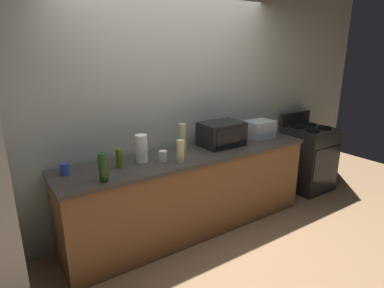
{
  "coord_description": "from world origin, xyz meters",
  "views": [
    {
      "loc": [
        -1.77,
        -2.26,
        1.96
      ],
      "look_at": [
        0.0,
        0.4,
        1.0
      ],
      "focal_mm": 29.72,
      "sensor_mm": 36.0,
      "label": 1
    }
  ],
  "objects": [
    {
      "name": "counter_run",
      "position": [
        0.0,
        0.4,
        0.45
      ],
      "size": [
        2.84,
        0.64,
        0.9
      ],
      "color": "brown",
      "rests_on": "ground_plane"
    },
    {
      "name": "mug_white",
      "position": [
        -0.38,
        0.34,
        0.95
      ],
      "size": [
        0.08,
        0.08,
        0.11
      ],
      "primitive_type": "cylinder",
      "color": "white",
      "rests_on": "counter_run"
    },
    {
      "name": "back_wall",
      "position": [
        0.0,
        0.81,
        1.35
      ],
      "size": [
        6.4,
        0.1,
        2.7
      ],
      "primitive_type": "cube",
      "color": "#9EA399",
      "rests_on": "ground_plane"
    },
    {
      "name": "microwave",
      "position": [
        0.43,
        0.45,
        1.04
      ],
      "size": [
        0.48,
        0.35,
        0.27
      ],
      "color": "black",
      "rests_on": "counter_run"
    },
    {
      "name": "bottle_wine",
      "position": [
        -1.02,
        0.19,
        1.02
      ],
      "size": [
        0.08,
        0.08,
        0.24
      ],
      "primitive_type": "cylinder",
      "color": "#1E3F19",
      "rests_on": "counter_run"
    },
    {
      "name": "stove_range",
      "position": [
        2.0,
        0.4,
        0.46
      ],
      "size": [
        0.6,
        0.61,
        1.08
      ],
      "color": "black",
      "rests_on": "ground_plane"
    },
    {
      "name": "paper_towel_roll",
      "position": [
        -0.55,
        0.45,
        1.04
      ],
      "size": [
        0.12,
        0.12,
        0.27
      ],
      "primitive_type": "cylinder",
      "color": "white",
      "rests_on": "counter_run"
    },
    {
      "name": "mug_blue",
      "position": [
        -1.26,
        0.52,
        0.95
      ],
      "size": [
        0.08,
        0.08,
        0.1
      ],
      "primitive_type": "cylinder",
      "color": "#2D4CB2",
      "rests_on": "counter_run"
    },
    {
      "name": "toaster_oven",
      "position": [
        1.05,
        0.46,
        1.01
      ],
      "size": [
        0.34,
        0.26,
        0.21
      ],
      "primitive_type": "cube",
      "color": "#B7BABF",
      "rests_on": "counter_run"
    },
    {
      "name": "bottle_vinegar",
      "position": [
        -0.02,
        0.54,
        1.05
      ],
      "size": [
        0.08,
        0.08,
        0.29
      ],
      "primitive_type": "cylinder",
      "color": "beige",
      "rests_on": "counter_run"
    },
    {
      "name": "ground_plane",
      "position": [
        0.0,
        0.0,
        0.0
      ],
      "size": [
        8.0,
        8.0,
        0.0
      ],
      "primitive_type": "plane",
      "color": "#93704C"
    },
    {
      "name": "bottle_hand_soap",
      "position": [
        -0.24,
        0.24,
        1.01
      ],
      "size": [
        0.08,
        0.08,
        0.22
      ],
      "primitive_type": "cylinder",
      "color": "beige",
      "rests_on": "counter_run"
    },
    {
      "name": "bottle_olive_oil",
      "position": [
        -0.8,
        0.41,
        0.99
      ],
      "size": [
        0.06,
        0.06,
        0.18
      ],
      "primitive_type": "cylinder",
      "color": "#4C6B19",
      "rests_on": "counter_run"
    }
  ]
}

